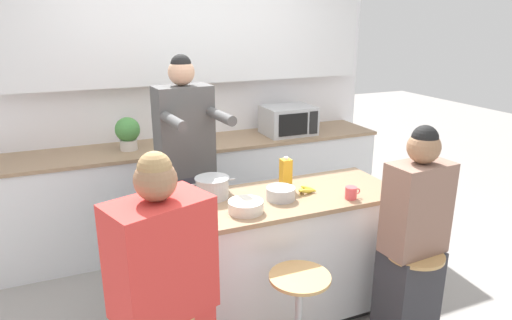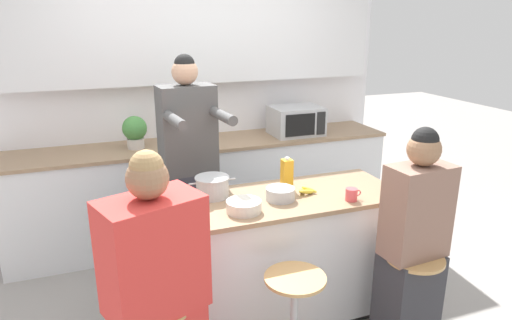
% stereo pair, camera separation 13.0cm
% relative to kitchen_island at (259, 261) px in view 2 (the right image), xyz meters
% --- Properties ---
extents(ground_plane, '(16.00, 16.00, 0.00)m').
position_rel_kitchen_island_xyz_m(ground_plane, '(0.00, 0.00, -0.46)').
color(ground_plane, gray).
extents(wall_back, '(3.81, 0.22, 2.70)m').
position_rel_kitchen_island_xyz_m(wall_back, '(0.00, 1.71, 1.08)').
color(wall_back, white).
rests_on(wall_back, ground_plane).
extents(back_counter, '(3.53, 0.61, 0.94)m').
position_rel_kitchen_island_xyz_m(back_counter, '(0.00, 1.42, 0.01)').
color(back_counter, silver).
rests_on(back_counter, ground_plane).
extents(kitchen_island, '(1.91, 0.64, 0.90)m').
position_rel_kitchen_island_xyz_m(kitchen_island, '(0.00, 0.00, 0.00)').
color(kitchen_island, black).
rests_on(kitchen_island, ground_plane).
extents(bar_stool_rightmost, '(0.38, 0.38, 0.66)m').
position_rel_kitchen_island_xyz_m(bar_stool_rightmost, '(0.76, -0.61, -0.12)').
color(bar_stool_rightmost, tan).
rests_on(bar_stool_rightmost, ground_plane).
extents(person_cooking, '(0.45, 0.61, 1.79)m').
position_rel_kitchen_island_xyz_m(person_cooking, '(-0.31, 0.66, 0.43)').
color(person_cooking, '#383842').
rests_on(person_cooking, ground_plane).
extents(person_wrapped_blanket, '(0.53, 0.42, 1.47)m').
position_rel_kitchen_island_xyz_m(person_wrapped_blanket, '(-0.76, -0.58, 0.24)').
color(person_wrapped_blanket, red).
rests_on(person_wrapped_blanket, ground_plane).
extents(person_seated_near, '(0.39, 0.29, 1.45)m').
position_rel_kitchen_island_xyz_m(person_seated_near, '(0.77, -0.58, 0.21)').
color(person_seated_near, '#333338').
rests_on(person_seated_near, ground_plane).
extents(cooking_pot, '(0.31, 0.23, 0.14)m').
position_rel_kitchen_island_xyz_m(cooking_pot, '(-0.27, 0.16, 0.52)').
color(cooking_pot, '#B7BABC').
rests_on(cooking_pot, kitchen_island).
extents(fruit_bowl, '(0.19, 0.19, 0.08)m').
position_rel_kitchen_island_xyz_m(fruit_bowl, '(0.13, -0.04, 0.49)').
color(fruit_bowl, '#B7BABC').
rests_on(fruit_bowl, kitchen_island).
extents(mixing_bowl_steel, '(0.21, 0.21, 0.07)m').
position_rel_kitchen_island_xyz_m(mixing_bowl_steel, '(-0.15, -0.14, 0.48)').
color(mixing_bowl_steel, silver).
rests_on(mixing_bowl_steel, kitchen_island).
extents(coffee_cup_near, '(0.11, 0.08, 0.10)m').
position_rel_kitchen_island_xyz_m(coffee_cup_near, '(-0.60, -0.18, 0.50)').
color(coffee_cup_near, '#DB4C51').
rests_on(coffee_cup_near, kitchen_island).
extents(coffee_cup_far, '(0.11, 0.08, 0.08)m').
position_rel_kitchen_island_xyz_m(coffee_cup_far, '(0.55, -0.21, 0.49)').
color(coffee_cup_far, '#DB4C51').
rests_on(coffee_cup_far, kitchen_island).
extents(banana_bunch, '(0.15, 0.11, 0.05)m').
position_rel_kitchen_island_xyz_m(banana_bunch, '(0.33, -0.01, 0.47)').
color(banana_bunch, yellow).
rests_on(banana_bunch, kitchen_island).
extents(juice_carton, '(0.07, 0.07, 0.22)m').
position_rel_kitchen_island_xyz_m(juice_carton, '(0.25, 0.12, 0.55)').
color(juice_carton, gold).
rests_on(juice_carton, kitchen_island).
extents(microwave, '(0.48, 0.39, 0.27)m').
position_rel_kitchen_island_xyz_m(microwave, '(0.91, 1.38, 0.61)').
color(microwave, '#B2B5B7').
rests_on(microwave, back_counter).
extents(potted_plant, '(0.21, 0.21, 0.29)m').
position_rel_kitchen_island_xyz_m(potted_plant, '(-0.62, 1.42, 0.63)').
color(potted_plant, beige).
rests_on(potted_plant, back_counter).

